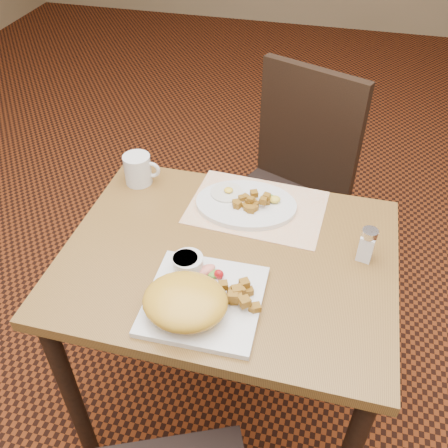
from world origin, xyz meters
TOP-DOWN VIEW (x-y plane):
  - ground at (0.00, 0.00)m, footprint 8.00×8.00m
  - table at (0.00, 0.00)m, footprint 0.90×0.70m
  - chair_far at (0.09, 0.66)m, footprint 0.55×0.56m
  - placemat at (0.04, 0.22)m, footprint 0.41×0.30m
  - plate_square at (-0.02, -0.18)m, footprint 0.29×0.29m
  - plate_oval at (0.00, 0.21)m, footprint 0.32×0.25m
  - hollandaise_mound at (-0.05, -0.23)m, footprint 0.20×0.18m
  - ramekin at (-0.08, -0.10)m, footprint 0.08×0.08m
  - garnish_sq at (-0.02, -0.10)m, footprint 0.09×0.06m
  - fried_egg at (-0.06, 0.24)m, footprint 0.10×0.10m
  - garnish_ov at (0.08, 0.24)m, footprint 0.06×0.05m
  - salt_shaker at (0.36, 0.08)m, footprint 0.05×0.05m
  - coffee_mug at (-0.36, 0.25)m, footprint 0.12×0.09m
  - home_fries_sq at (0.07, -0.16)m, footprint 0.12×0.09m
  - home_fries_ov at (0.02, 0.20)m, footprint 0.11×0.08m

SIDE VIEW (x-z plane):
  - ground at x=0.00m, z-range 0.00..0.00m
  - chair_far at x=0.09m, z-range 0.05..1.02m
  - table at x=0.00m, z-range 0.27..1.02m
  - placemat at x=0.04m, z-range 0.75..0.75m
  - plate_square at x=-0.02m, z-range 0.75..0.77m
  - plate_oval at x=0.00m, z-range 0.75..0.77m
  - fried_egg at x=-0.06m, z-range 0.76..0.78m
  - garnish_sq at x=-0.02m, z-range 0.76..0.79m
  - garnish_ov at x=0.08m, z-range 0.77..0.79m
  - home_fries_ov at x=0.02m, z-range 0.76..0.80m
  - home_fries_sq at x=0.07m, z-range 0.77..0.80m
  - ramekin at x=-0.08m, z-range 0.77..0.81m
  - coffee_mug at x=-0.36m, z-range 0.75..0.85m
  - hollandaise_mound at x=-0.05m, z-range 0.76..0.84m
  - salt_shaker at x=0.36m, z-range 0.75..0.85m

